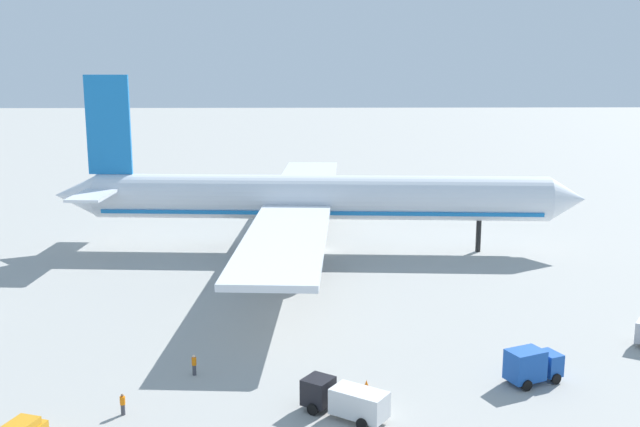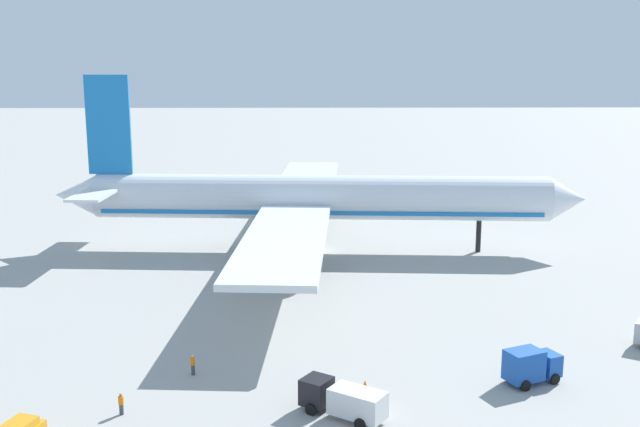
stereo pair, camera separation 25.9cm
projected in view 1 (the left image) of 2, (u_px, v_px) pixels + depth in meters
ground_plane at (321, 250)px, 103.55m from camera, size 600.00×600.00×0.00m
airliner at (311, 199)px, 102.14m from camera, size 72.69×77.89×23.84m
service_truck_2 at (532, 365)px, 60.89m from camera, size 5.10×3.77×2.94m
service_truck_3 at (345, 399)px, 55.15m from camera, size 6.65×5.42×2.48m
baggage_cart_0 at (200, 195)px, 141.55m from camera, size 3.29×1.98×1.25m
ground_worker_0 at (194, 365)px, 62.54m from camera, size 0.50×0.50×1.79m
ground_worker_4 at (123, 404)px, 55.58m from camera, size 0.52×0.52×1.67m
traffic_cone_1 at (366, 383)px, 60.50m from camera, size 0.36×0.36×0.55m
traffic_cone_2 at (312, 195)px, 143.16m from camera, size 0.36×0.36×0.55m
traffic_cone_3 at (420, 194)px, 144.52m from camera, size 0.36×0.36×0.55m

